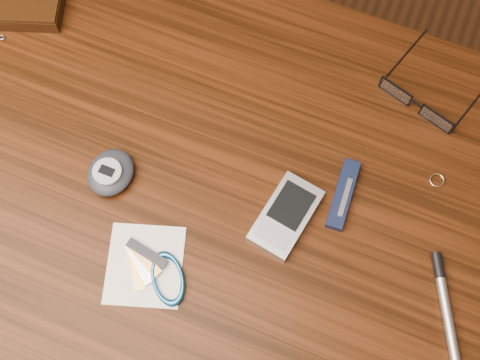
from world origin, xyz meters
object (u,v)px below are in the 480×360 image
Objects in this scene: pocket_knife at (343,194)px; silver_pen at (445,303)px; desk at (218,213)px; pda_phone at (286,216)px; notepad_keys at (156,271)px; pedometer at (110,172)px; eyeglasses at (419,102)px.

silver_pen is (0.16, -0.09, -0.00)m from pocket_knife.
silver_pen reaches higher than desk.
pda_phone reaches higher than notepad_keys.
desk is at bearing 14.34° from pedometer.
pedometer reaches higher than notepad_keys.
eyeglasses is 0.28m from silver_pen.
desk is 6.95× the size of silver_pen.
desk is at bearing 174.35° from silver_pen.
notepad_keys is (-0.24, -0.36, -0.01)m from eyeglasses.
pocket_knife is at bearing 17.05° from pedometer.
desk is 6.42× the size of eyeglasses.
pda_phone is 0.80× the size of silver_pen.
silver_pen is at bearing 0.40° from pedometer.
desk is 9.92× the size of pocket_knife.
pda_phone is 1.15× the size of pocket_knife.
pda_phone is (0.10, -0.00, 0.11)m from desk.
silver_pen is at bearing -28.30° from pocket_knife.
pedometer is at bearing -143.45° from eyeglasses.
pocket_knife is (0.06, 0.06, -0.00)m from pda_phone.
eyeglasses is 1.55× the size of pocket_knife.
pedometer reaches higher than pocket_knife.
pedometer is 0.70× the size of pocket_knife.
eyeglasses reaches higher than desk.
pedometer is at bearing 139.23° from notepad_keys.
pedometer is 0.46m from silver_pen.
eyeglasses reaches higher than notepad_keys.
pedometer is 0.49× the size of silver_pen.
pedometer is 0.31m from pocket_knife.
desk is 0.15m from pda_phone.
notepad_keys is at bearing -123.80° from eyeglasses.
notepad_keys is at bearing -134.67° from pocket_knife.
notepad_keys is 0.37m from silver_pen.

